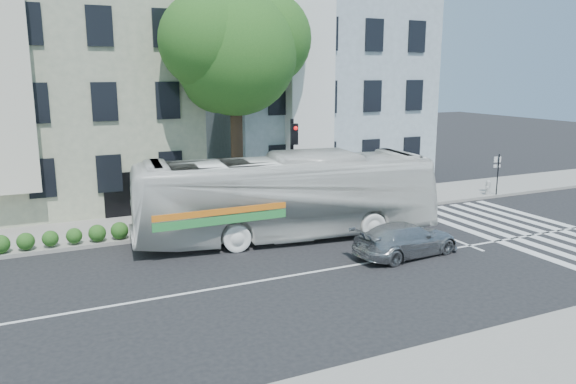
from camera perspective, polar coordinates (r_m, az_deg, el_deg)
ground at (r=19.50m, az=3.72°, el=-7.94°), size 120.00×120.00×0.00m
sidewalk_far at (r=26.44m, az=-4.71°, el=-2.41°), size 80.00×4.00×0.15m
sidewalk_near at (r=13.69m, az=20.99°, el=-17.56°), size 80.00×4.00×0.15m
building_left at (r=31.08m, az=-21.99°, el=9.06°), size 12.00×10.00×11.00m
building_right at (r=34.88m, az=1.95°, el=10.14°), size 12.00×10.00×11.00m
street_tree at (r=26.34m, az=-5.47°, el=14.55°), size 7.30×5.90×11.10m
bus at (r=22.81m, az=-0.11°, el=-0.42°), size 4.46×12.69×3.46m
sedan at (r=21.26m, az=11.93°, el=-4.72°), size 2.16×4.42×1.24m
hedge at (r=23.24m, az=-18.81°, el=-3.97°), size 8.53×1.24×0.70m
traffic_signal at (r=25.40m, az=0.51°, el=3.74°), size 0.47×0.55×4.62m
fire_hydrant at (r=32.30m, az=19.65°, el=0.46°), size 0.46×0.31×0.81m
far_sign_pole at (r=32.32m, az=20.51°, el=2.25°), size 0.40×0.20×2.23m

